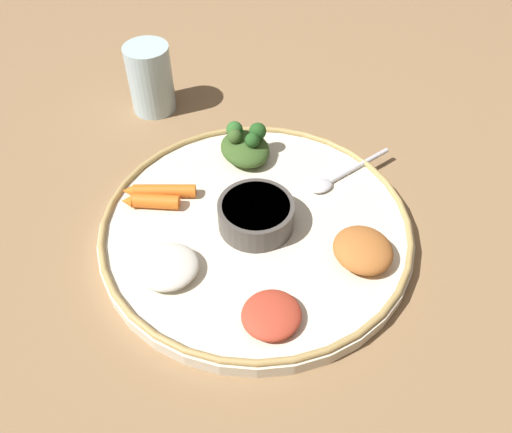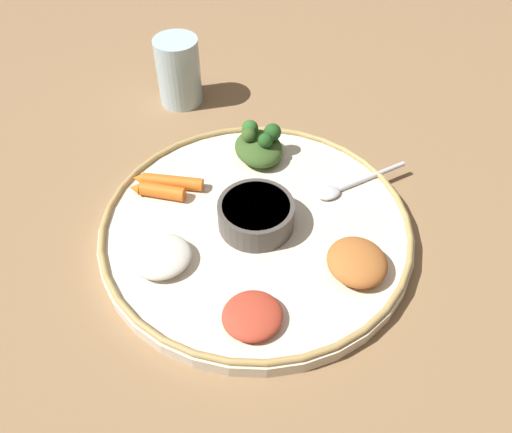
{
  "view_description": "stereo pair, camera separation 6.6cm",
  "coord_description": "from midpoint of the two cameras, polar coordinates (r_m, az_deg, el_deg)",
  "views": [
    {
      "loc": [
        0.09,
        -0.44,
        0.52
      ],
      "look_at": [
        0.0,
        0.0,
        0.03
      ],
      "focal_mm": 36.81,
      "sensor_mm": 36.0,
      "label": 1
    },
    {
      "loc": [
        0.15,
        -0.42,
        0.52
      ],
      "look_at": [
        0.0,
        0.0,
        0.03
      ],
      "focal_mm": 36.81,
      "sensor_mm": 36.0,
      "label": 2
    }
  ],
  "objects": [
    {
      "name": "carrot_near_spoon",
      "position": [
        0.72,
        -13.01,
        2.59
      ],
      "size": [
        0.1,
        0.04,
        0.02
      ],
      "color": "orange",
      "rests_on": "platter"
    },
    {
      "name": "mound_berbere_red",
      "position": [
        0.58,
        -1.63,
        -10.84
      ],
      "size": [
        0.09,
        0.09,
        0.02
      ],
      "primitive_type": "ellipsoid",
      "rotation": [
        0.0,
        0.0,
        5.59
      ],
      "color": "#B73D28",
      "rests_on": "platter"
    },
    {
      "name": "ground_plane",
      "position": [
        0.68,
        -2.75,
        -2.08
      ],
      "size": [
        2.4,
        2.4,
        0.0
      ],
      "primitive_type": "plane",
      "color": "olive"
    },
    {
      "name": "greens_pile",
      "position": [
        0.75,
        -3.71,
        7.6
      ],
      "size": [
        0.1,
        0.1,
        0.05
      ],
      "color": "#385623",
      "rests_on": "platter"
    },
    {
      "name": "platter",
      "position": [
        0.68,
        -2.78,
        -1.56
      ],
      "size": [
        0.4,
        0.4,
        0.02
      ],
      "primitive_type": "cylinder",
      "color": "beige",
      "rests_on": "ground_plane"
    },
    {
      "name": "center_bowl",
      "position": [
        0.66,
        -2.87,
        0.13
      ],
      "size": [
        0.1,
        0.1,
        0.04
      ],
      "color": "#4C4742",
      "rests_on": "platter"
    },
    {
      "name": "platter_rim",
      "position": [
        0.67,
        -2.82,
        -0.85
      ],
      "size": [
        0.4,
        0.4,
        0.01
      ],
      "primitive_type": "torus",
      "color": "tan",
      "rests_on": "platter"
    },
    {
      "name": "mound_rice_white",
      "position": [
        0.63,
        -12.52,
        -5.54
      ],
      "size": [
        0.1,
        0.1,
        0.02
      ],
      "primitive_type": "ellipsoid",
      "rotation": [
        0.0,
        0.0,
        0.65
      ],
      "color": "silver",
      "rests_on": "platter"
    },
    {
      "name": "carrot_outer",
      "position": [
        0.71,
        -13.95,
        1.49
      ],
      "size": [
        0.08,
        0.03,
        0.02
      ],
      "color": "orange",
      "rests_on": "platter"
    },
    {
      "name": "mound_chickpea",
      "position": [
        0.63,
        8.63,
        -3.77
      ],
      "size": [
        0.1,
        0.1,
        0.03
      ],
      "primitive_type": "ellipsoid",
      "rotation": [
        0.0,
        0.0,
        2.28
      ],
      "color": "#B2662D",
      "rests_on": "platter"
    },
    {
      "name": "drinking_glass",
      "position": [
        0.89,
        -13.49,
        13.84
      ],
      "size": [
        0.07,
        0.07,
        0.11
      ],
      "color": "silver",
      "rests_on": "ground_plane"
    },
    {
      "name": "spoon",
      "position": [
        0.73,
        6.36,
        4.17
      ],
      "size": [
        0.11,
        0.12,
        0.01
      ],
      "color": "silver",
      "rests_on": "platter"
    }
  ]
}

